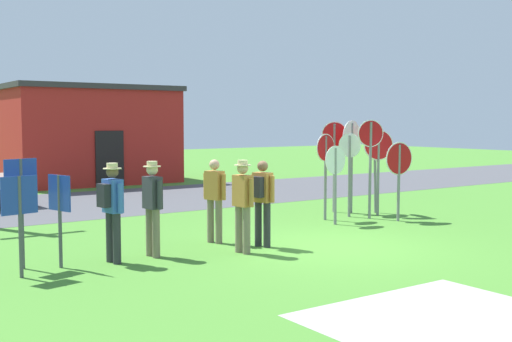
{
  "coord_description": "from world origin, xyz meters",
  "views": [
    {
      "loc": [
        -8.25,
        -9.3,
        2.45
      ],
      "look_at": [
        0.19,
        2.82,
        1.3
      ],
      "focal_mm": 44.84,
      "sensor_mm": 36.0,
      "label": 1
    }
  ],
  "objects_px": {
    "person_in_blue": "(243,201)",
    "stop_sign_far_back": "(326,162)",
    "info_panel_leftmost": "(21,193)",
    "stop_sign_leaning_left": "(335,172)",
    "info_panel_middle": "(20,208)",
    "person_in_teal": "(262,197)",
    "stop_sign_low_front": "(350,162)",
    "person_on_left": "(112,205)",
    "stop_sign_nearest": "(375,150)",
    "stop_sign_leaning_right": "(352,149)",
    "person_holding_notes": "(152,203)",
    "stop_sign_tallest": "(378,157)",
    "person_with_sunhat": "(215,196)",
    "stop_sign_rear_right": "(370,152)",
    "stop_sign_rear_left": "(334,151)",
    "stop_sign_center_cluster": "(399,167)",
    "info_panel_rightmost": "(60,204)"
  },
  "relations": [
    {
      "from": "info_panel_middle",
      "to": "person_in_blue",
      "type": "bearing_deg",
      "value": -6.15
    },
    {
      "from": "stop_sign_leaning_right",
      "to": "person_in_teal",
      "type": "relative_size",
      "value": 1.46
    },
    {
      "from": "person_with_sunhat",
      "to": "stop_sign_center_cluster",
      "type": "bearing_deg",
      "value": -1.78
    },
    {
      "from": "stop_sign_center_cluster",
      "to": "info_panel_middle",
      "type": "bearing_deg",
      "value": -176.39
    },
    {
      "from": "stop_sign_low_front",
      "to": "person_on_left",
      "type": "xyz_separation_m",
      "value": [
        -7.07,
        -1.61,
        -0.41
      ]
    },
    {
      "from": "person_with_sunhat",
      "to": "info_panel_leftmost",
      "type": "height_order",
      "value": "info_panel_leftmost"
    },
    {
      "from": "stop_sign_tallest",
      "to": "person_holding_notes",
      "type": "relative_size",
      "value": 1.29
    },
    {
      "from": "person_in_blue",
      "to": "stop_sign_far_back",
      "type": "bearing_deg",
      "value": 29.05
    },
    {
      "from": "person_with_sunhat",
      "to": "info_panel_leftmost",
      "type": "relative_size",
      "value": 0.92
    },
    {
      "from": "stop_sign_low_front",
      "to": "stop_sign_nearest",
      "type": "bearing_deg",
      "value": 8.07
    },
    {
      "from": "stop_sign_leaning_right",
      "to": "stop_sign_low_front",
      "type": "distance_m",
      "value": 0.77
    },
    {
      "from": "info_panel_leftmost",
      "to": "person_with_sunhat",
      "type": "bearing_deg",
      "value": 1.78
    },
    {
      "from": "stop_sign_rear_left",
      "to": "person_holding_notes",
      "type": "xyz_separation_m",
      "value": [
        -6.52,
        -2.41,
        -0.67
      ]
    },
    {
      "from": "stop_sign_nearest",
      "to": "stop_sign_leaning_left",
      "type": "height_order",
      "value": "stop_sign_nearest"
    },
    {
      "from": "person_on_left",
      "to": "info_panel_leftmost",
      "type": "height_order",
      "value": "info_panel_leftmost"
    },
    {
      "from": "stop_sign_rear_left",
      "to": "person_with_sunhat",
      "type": "height_order",
      "value": "stop_sign_rear_left"
    },
    {
      "from": "stop_sign_nearest",
      "to": "person_on_left",
      "type": "relative_size",
      "value": 1.42
    },
    {
      "from": "stop_sign_leaning_left",
      "to": "info_panel_middle",
      "type": "bearing_deg",
      "value": -171.76
    },
    {
      "from": "stop_sign_leaning_right",
      "to": "info_panel_leftmost",
      "type": "relative_size",
      "value": 1.35
    },
    {
      "from": "stop_sign_nearest",
      "to": "info_panel_middle",
      "type": "xyz_separation_m",
      "value": [
        -9.71,
        -1.94,
        -0.58
      ]
    },
    {
      "from": "stop_sign_leaning_left",
      "to": "stop_sign_rear_right",
      "type": "bearing_deg",
      "value": 7.92
    },
    {
      "from": "stop_sign_center_cluster",
      "to": "info_panel_leftmost",
      "type": "bearing_deg",
      "value": 179.73
    },
    {
      "from": "stop_sign_leaning_left",
      "to": "person_in_teal",
      "type": "distance_m",
      "value": 3.26
    },
    {
      "from": "stop_sign_tallest",
      "to": "person_holding_notes",
      "type": "distance_m",
      "value": 7.18
    },
    {
      "from": "stop_sign_nearest",
      "to": "stop_sign_tallest",
      "type": "distance_m",
      "value": 0.51
    },
    {
      "from": "stop_sign_center_cluster",
      "to": "info_panel_leftmost",
      "type": "xyz_separation_m",
      "value": [
        -8.97,
        0.04,
        -0.06
      ]
    },
    {
      "from": "person_holding_notes",
      "to": "info_panel_leftmost",
      "type": "xyz_separation_m",
      "value": [
        -2.19,
        0.38,
        0.28
      ]
    },
    {
      "from": "stop_sign_far_back",
      "to": "stop_sign_low_front",
      "type": "height_order",
      "value": "same"
    },
    {
      "from": "person_in_blue",
      "to": "stop_sign_low_front",
      "type": "bearing_deg",
      "value": 24.91
    },
    {
      "from": "stop_sign_far_back",
      "to": "person_on_left",
      "type": "bearing_deg",
      "value": -165.75
    },
    {
      "from": "stop_sign_leaning_right",
      "to": "person_holding_notes",
      "type": "distance_m",
      "value": 7.12
    },
    {
      "from": "person_on_left",
      "to": "stop_sign_center_cluster",
      "type": "bearing_deg",
      "value": 3.07
    },
    {
      "from": "stop_sign_leaning_right",
      "to": "stop_sign_center_cluster",
      "type": "bearing_deg",
      "value": -90.41
    },
    {
      "from": "stop_sign_leaning_right",
      "to": "info_panel_leftmost",
      "type": "distance_m",
      "value": 9.14
    },
    {
      "from": "stop_sign_leaning_right",
      "to": "info_panel_leftmost",
      "type": "height_order",
      "value": "stop_sign_leaning_right"
    },
    {
      "from": "stop_sign_low_front",
      "to": "info_panel_rightmost",
      "type": "bearing_deg",
      "value": -169.59
    },
    {
      "from": "person_on_left",
      "to": "stop_sign_rear_left",
      "type": "bearing_deg",
      "value": 18.74
    },
    {
      "from": "stop_sign_low_front",
      "to": "stop_sign_tallest",
      "type": "xyz_separation_m",
      "value": [
        0.78,
        -0.25,
        0.11
      ]
    },
    {
      "from": "stop_sign_low_front",
      "to": "stop_sign_far_back",
      "type": "bearing_deg",
      "value": -177.87
    },
    {
      "from": "stop_sign_leaning_right",
      "to": "info_panel_middle",
      "type": "relative_size",
      "value": 1.54
    },
    {
      "from": "stop_sign_leaning_right",
      "to": "stop_sign_low_front",
      "type": "xyz_separation_m",
      "value": [
        -0.52,
        -0.48,
        -0.3
      ]
    },
    {
      "from": "person_in_teal",
      "to": "stop_sign_leaning_left",
      "type": "bearing_deg",
      "value": 22.33
    },
    {
      "from": "stop_sign_tallest",
      "to": "person_in_blue",
      "type": "xyz_separation_m",
      "value": [
        -5.53,
        -1.96,
        -0.55
      ]
    },
    {
      "from": "stop_sign_leaning_left",
      "to": "stop_sign_low_front",
      "type": "xyz_separation_m",
      "value": [
        1.11,
        0.69,
        0.16
      ]
    },
    {
      "from": "stop_sign_low_front",
      "to": "stop_sign_rear_right",
      "type": "relative_size",
      "value": 0.86
    },
    {
      "from": "person_on_left",
      "to": "person_in_teal",
      "type": "bearing_deg",
      "value": -6.12
    },
    {
      "from": "stop_sign_far_back",
      "to": "person_on_left",
      "type": "xyz_separation_m",
      "value": [
        -6.23,
        -1.58,
        -0.44
      ]
    },
    {
      "from": "stop_sign_far_back",
      "to": "info_panel_leftmost",
      "type": "relative_size",
      "value": 1.17
    },
    {
      "from": "stop_sign_nearest",
      "to": "person_in_teal",
      "type": "xyz_separation_m",
      "value": [
        -5.18,
        -2.08,
        -0.7
      ]
    },
    {
      "from": "person_on_left",
      "to": "info_panel_middle",
      "type": "bearing_deg",
      "value": -173.77
    }
  ]
}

